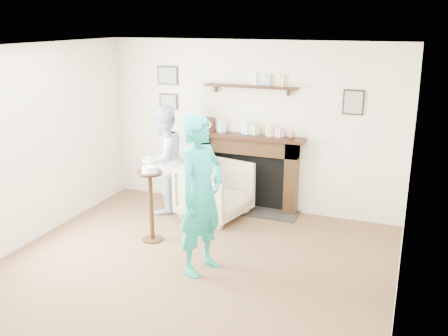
{
  "coord_description": "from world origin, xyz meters",
  "views": [
    {
      "loc": [
        2.25,
        -4.39,
        2.78
      ],
      "look_at": [
        0.19,
        0.9,
        1.08
      ],
      "focal_mm": 40.0,
      "sensor_mm": 36.0,
      "label": 1
    }
  ],
  "objects_px": {
    "man": "(165,211)",
    "pedestal_table": "(150,192)",
    "armchair": "(215,216)",
    "woman": "(202,269)"
  },
  "relations": [
    {
      "from": "man",
      "to": "pedestal_table",
      "type": "height_order",
      "value": "pedestal_table"
    },
    {
      "from": "woman",
      "to": "armchair",
      "type": "bearing_deg",
      "value": 31.93
    },
    {
      "from": "woman",
      "to": "pedestal_table",
      "type": "distance_m",
      "value": 1.25
    },
    {
      "from": "man",
      "to": "pedestal_table",
      "type": "xyz_separation_m",
      "value": [
        0.33,
        -0.97,
        0.66
      ]
    },
    {
      "from": "armchair",
      "to": "man",
      "type": "relative_size",
      "value": 0.56
    },
    {
      "from": "man",
      "to": "pedestal_table",
      "type": "relative_size",
      "value": 1.49
    },
    {
      "from": "pedestal_table",
      "to": "armchair",
      "type": "bearing_deg",
      "value": 66.21
    },
    {
      "from": "man",
      "to": "pedestal_table",
      "type": "bearing_deg",
      "value": 32.66
    },
    {
      "from": "woman",
      "to": "pedestal_table",
      "type": "height_order",
      "value": "pedestal_table"
    },
    {
      "from": "armchair",
      "to": "man",
      "type": "height_order",
      "value": "man"
    }
  ]
}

